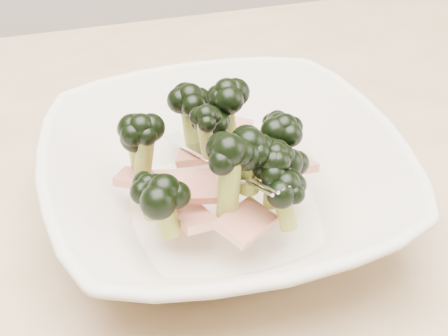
{
  "coord_description": "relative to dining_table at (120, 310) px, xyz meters",
  "views": [
    {
      "loc": [
        -0.01,
        -0.39,
        1.11
      ],
      "look_at": [
        0.1,
        -0.0,
        0.8
      ],
      "focal_mm": 50.0,
      "sensor_mm": 36.0,
      "label": 1
    }
  ],
  "objects": [
    {
      "name": "broccoli_dish",
      "position": [
        0.1,
        -0.0,
        0.14
      ],
      "size": [
        0.29,
        0.29,
        0.12
      ],
      "color": "beige",
      "rests_on": "dining_table"
    },
    {
      "name": "dining_table",
      "position": [
        0.0,
        0.0,
        0.0
      ],
      "size": [
        1.2,
        0.8,
        0.75
      ],
      "color": "tan",
      "rests_on": "ground"
    }
  ]
}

